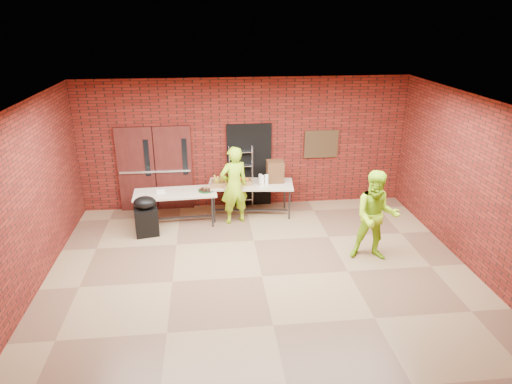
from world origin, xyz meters
The scene contains 19 objects.
room centered at (0.00, 0.00, 1.60)m, with size 8.08×7.08×3.28m.
double_doors centered at (-2.20, 3.44, 1.05)m, with size 1.78×0.12×2.10m.
dark_doorway centered at (0.10, 3.46, 1.05)m, with size 1.10×0.06×2.10m, color black.
bronze_plaque centered at (1.90, 3.45, 1.55)m, with size 0.85×0.04×0.70m, color #3C2A18.
wire_rack centered at (-0.12, 3.32, 0.79)m, with size 0.58×0.19×1.59m, color #B9B9C0, non-canonical shape.
table_left centered at (-1.69, 2.55, 0.70)m, with size 1.90×0.87×0.77m.
table_right centered at (0.07, 2.80, 0.75)m, with size 2.07×1.06×0.82m.
basket_bananas centered at (-0.63, 2.72, 0.88)m, with size 0.47×0.37×0.15m.
basket_oranges centered at (-0.11, 2.79, 0.88)m, with size 0.42×0.32×0.13m.
basket_apples centered at (-0.36, 2.56, 0.88)m, with size 0.42×0.33×0.13m.
muffin_tray centered at (-0.99, 2.56, 0.81)m, with size 0.36×0.36×0.09m.
napkin_box centered at (-2.01, 2.54, 0.80)m, with size 0.19×0.13×0.06m, color white.
coffee_dispenser centered at (0.66, 2.87, 1.08)m, with size 0.39×0.35×0.51m, color #56331D.
cup_stack_front centered at (0.32, 2.63, 0.94)m, with size 0.08×0.08×0.25m, color white.
cup_stack_mid centered at (0.42, 2.63, 0.95)m, with size 0.09×0.09×0.26m, color white.
cup_stack_back centered at (0.30, 2.78, 0.93)m, with size 0.08×0.08×0.23m, color white.
covered_grill centered at (-2.31, 2.01, 0.45)m, with size 0.56×0.50×0.90m.
volunteer_woman centered at (-0.35, 2.46, 0.91)m, with size 0.67×0.44×1.83m, color #9DDC18.
volunteer_man centered at (2.28, 0.46, 0.91)m, with size 0.89×0.69×1.82m, color #9DDC18.
Camera 1 is at (-0.92, -7.29, 4.58)m, focal length 32.00 mm.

